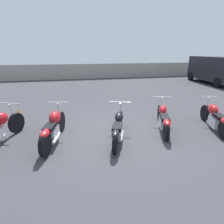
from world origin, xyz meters
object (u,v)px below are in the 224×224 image
object	(u,v)px
motorcycle_slot_2	(118,127)
traffic_cone_near	(19,115)
motorcycle_slot_4	(215,117)
parked_van	(215,69)
motorcycle_slot_1	(54,128)
motorcycle_slot_3	(163,119)

from	to	relation	value
motorcycle_slot_2	traffic_cone_near	distance (m)	3.86
motorcycle_slot_4	parked_van	distance (m)	10.10
motorcycle_slot_4	traffic_cone_near	bearing A→B (deg)	-179.76
motorcycle_slot_1	motorcycle_slot_2	bearing A→B (deg)	5.09
motorcycle_slot_1	traffic_cone_near	distance (m)	2.39
traffic_cone_near	parked_van	bearing A→B (deg)	23.24
motorcycle_slot_3	traffic_cone_near	world-z (taller)	motorcycle_slot_3
motorcycle_slot_1	motorcycle_slot_3	size ratio (longest dim) A/B	1.00
traffic_cone_near	motorcycle_slot_4	bearing A→B (deg)	-17.77
motorcycle_slot_2	motorcycle_slot_4	xyz separation A→B (m)	(3.27, 0.04, 0.02)
motorcycle_slot_1	traffic_cone_near	xyz separation A→B (m)	(-1.42, 1.91, -0.21)
motorcycle_slot_2	traffic_cone_near	bearing A→B (deg)	166.02
motorcycle_slot_3	motorcycle_slot_4	distance (m)	1.70
motorcycle_slot_1	parked_van	bearing A→B (deg)	44.64
motorcycle_slot_1	motorcycle_slot_4	bearing A→B (deg)	9.85
motorcycle_slot_2	motorcycle_slot_3	distance (m)	1.63
motorcycle_slot_3	traffic_cone_near	distance (m)	5.13
motorcycle_slot_3	traffic_cone_near	xyz separation A→B (m)	(-4.81, 1.78, -0.15)
motorcycle_slot_2	traffic_cone_near	size ratio (longest dim) A/B	4.41
motorcycle_slot_4	motorcycle_slot_2	bearing A→B (deg)	-161.24
traffic_cone_near	motorcycle_slot_2	bearing A→B (deg)	-33.38
motorcycle_slot_2	motorcycle_slot_4	size ratio (longest dim) A/B	1.05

